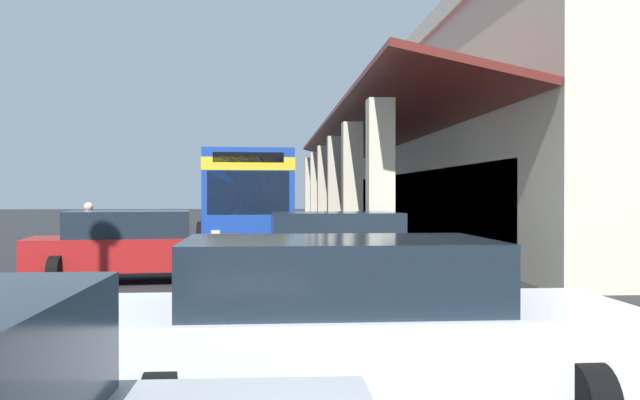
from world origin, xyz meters
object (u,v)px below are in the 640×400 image
at_px(parked_sedan_red, 135,246).
at_px(pedestrian, 89,233).
at_px(transit_bus, 242,193).
at_px(parked_sedan_white, 355,327).
at_px(potted_palm, 344,216).
at_px(parked_sedan_tan, 343,249).

xyz_separation_m(parked_sedan_red, pedestrian, (-2.22, -1.49, 0.16)).
bearing_deg(transit_bus, pedestrian, -22.70).
height_order(parked_sedan_white, potted_palm, potted_palm).
bearing_deg(parked_sedan_white, transit_bus, -175.31).
xyz_separation_m(pedestrian, potted_palm, (-20.02, 8.21, -0.27)).
bearing_deg(potted_palm, transit_bus, -22.04).
relative_size(parked_sedan_red, potted_palm, 1.91).
relative_size(parked_sedan_red, pedestrian, 2.82).
bearing_deg(transit_bus, potted_palm, 157.96).
distance_m(parked_sedan_white, parked_sedan_red, 10.10).
bearing_deg(transit_bus, parked_sedan_tan, 11.59).
distance_m(parked_sedan_white, pedestrian, 12.71).
height_order(parked_sedan_white, parked_sedan_red, same).
distance_m(parked_sedan_red, pedestrian, 2.68).
distance_m(transit_bus, parked_sedan_tan, 11.82).
bearing_deg(parked_sedan_tan, parked_sedan_white, -5.28).
xyz_separation_m(parked_sedan_tan, potted_palm, (-23.60, 2.52, -0.11)).
bearing_deg(parked_sedan_white, parked_sedan_red, -160.02).
bearing_deg(parked_sedan_white, potted_palm, 174.11).
bearing_deg(parked_sedan_white, parked_sedan_tan, 174.72).
distance_m(parked_sedan_tan, pedestrian, 6.72).
bearing_deg(parked_sedan_tan, potted_palm, 173.90).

